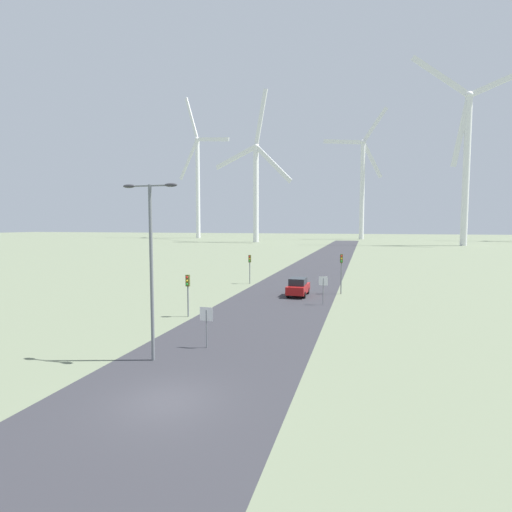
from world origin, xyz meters
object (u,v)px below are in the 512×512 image
object	(u,v)px
stop_sign_near	(206,319)
traffic_light_post_mid_left	(250,263)
car_approaching	(298,287)
streetlamp	(151,250)
traffic_light_post_near_left	(188,286)
stop_sign_far	(323,285)
wind_turbine_far_left	(198,177)
traffic_light_post_near_right	(341,265)
wind_turbine_right	(467,153)
wind_turbine_left	(256,181)
wind_turbine_center	(362,180)

from	to	relation	value
stop_sign_near	traffic_light_post_mid_left	size ratio (longest dim) A/B	0.69
car_approaching	streetlamp	bearing A→B (deg)	-101.54
car_approaching	traffic_light_post_near_left	bearing A→B (deg)	-120.92
stop_sign_far	car_approaching	xyz separation A→B (m)	(-2.92, 3.96, -0.89)
streetlamp	wind_turbine_far_left	world-z (taller)	wind_turbine_far_left
traffic_light_post_near_right	wind_turbine_right	world-z (taller)	wind_turbine_right
wind_turbine_right	car_approaching	bearing A→B (deg)	-109.45
traffic_light_post_near_right	wind_turbine_left	distance (m)	123.86
traffic_light_post_near_left	traffic_light_post_near_right	bearing A→B (deg)	51.17
traffic_light_post_near_left	wind_turbine_left	bearing A→B (deg)	103.03
traffic_light_post_near_left	stop_sign_near	bearing A→B (deg)	-57.59
wind_turbine_right	traffic_light_post_near_left	bearing A→B (deg)	-110.63
stop_sign_near	streetlamp	bearing A→B (deg)	-125.01
streetlamp	stop_sign_far	size ratio (longest dim) A/B	3.61
stop_sign_far	traffic_light_post_mid_left	world-z (taller)	traffic_light_post_mid_left
wind_turbine_far_left	wind_turbine_center	xyz separation A→B (m)	(83.76, 4.56, -3.61)
car_approaching	wind_turbine_left	size ratio (longest dim) A/B	0.07
stop_sign_far	wind_turbine_right	size ratio (longest dim) A/B	0.04
stop_sign_near	wind_turbine_center	distance (m)	181.83
wind_turbine_center	wind_turbine_right	world-z (taller)	wind_turbine_right
stop_sign_far	traffic_light_post_mid_left	bearing A→B (deg)	133.15
streetlamp	wind_turbine_center	world-z (taller)	wind_turbine_center
traffic_light_post_near_left	wind_turbine_right	bearing A→B (deg)	69.37
traffic_light_post_mid_left	car_approaching	bearing A→B (deg)	-43.39
stop_sign_near	wind_turbine_right	xyz separation A→B (m)	(41.00, 127.71, 29.29)
stop_sign_near	wind_turbine_left	bearing A→B (deg)	104.15
stop_sign_far	wind_turbine_right	bearing A→B (deg)	72.51
wind_turbine_left	wind_turbine_right	bearing A→B (deg)	-5.95
traffic_light_post_mid_left	wind_turbine_center	distance (m)	157.26
streetlamp	wind_turbine_left	world-z (taller)	wind_turbine_left
wind_turbine_far_left	wind_turbine_right	distance (m)	127.00
streetlamp	traffic_light_post_near_right	distance (m)	25.00
traffic_light_post_near_right	streetlamp	bearing A→B (deg)	-109.89
wind_turbine_far_left	traffic_light_post_near_left	bearing A→B (deg)	-66.72
wind_turbine_center	wind_turbine_far_left	bearing A→B (deg)	-176.88
streetlamp	wind_turbine_right	bearing A→B (deg)	71.79
traffic_light_post_near_left	wind_turbine_far_left	bearing A→B (deg)	113.28
traffic_light_post_near_right	wind_turbine_right	distance (m)	115.94
stop_sign_near	traffic_light_post_mid_left	bearing A→B (deg)	100.52
traffic_light_post_near_right	wind_turbine_left	world-z (taller)	wind_turbine_left
streetlamp	wind_turbine_right	distance (m)	139.62
car_approaching	wind_turbine_left	xyz separation A→B (m)	(-36.57, 117.17, 23.82)
streetlamp	traffic_light_post_near_left	size ratio (longest dim) A/B	2.82
stop_sign_far	wind_turbine_right	distance (m)	122.32
traffic_light_post_near_left	wind_turbine_center	size ratio (longest dim) A/B	0.05
stop_sign_far	car_approaching	bearing A→B (deg)	126.34
stop_sign_near	stop_sign_far	distance (m)	15.36
streetlamp	traffic_light_post_mid_left	bearing A→B (deg)	95.60
stop_sign_near	wind_turbine_center	bearing A→B (deg)	87.78
stop_sign_near	traffic_light_post_near_right	size ratio (longest dim) A/B	0.58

